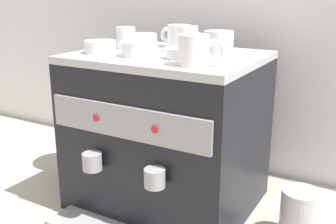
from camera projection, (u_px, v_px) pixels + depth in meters
The scene contains 15 objects.
ground_plane at pixel (168, 199), 1.37m from camera, with size 4.00×4.00×0.00m, color #9E998E.
tiled_backsplash_wall at pixel (219, 42), 1.55m from camera, with size 2.80×0.03×0.97m, color silver.
espresso_machine at pixel (167, 131), 1.30m from camera, with size 0.55×0.55×0.49m.
ceramic_cup_0 at pixel (218, 46), 1.10m from camera, with size 0.11×0.09×0.08m.
ceramic_cup_1 at pixel (220, 44), 1.20m from camera, with size 0.07×0.10×0.07m.
ceramic_cup_2 at pixel (195, 50), 1.03m from camera, with size 0.12×0.08×0.08m.
ceramic_cup_3 at pixel (187, 39), 1.24m from camera, with size 0.11×0.08×0.08m.
ceramic_cup_4 at pixel (126, 38), 1.33m from camera, with size 0.06×0.10×0.07m.
ceramic_cup_5 at pixel (178, 36), 1.35m from camera, with size 0.12×0.08×0.07m.
ceramic_bowl_0 at pixel (138, 49), 1.18m from camera, with size 0.10×0.10×0.04m.
ceramic_bowl_1 at pixel (100, 47), 1.24m from camera, with size 0.09×0.09×0.04m.
ceramic_bowl_2 at pixel (141, 39), 1.42m from camera, with size 0.11×0.11×0.04m.
ceramic_bowl_3 at pixel (182, 53), 1.14m from camera, with size 0.10×0.10×0.03m.
coffee_grinder at pixel (80, 119), 1.56m from camera, with size 0.18×0.18×0.40m.
milk_pitcher at pixel (299, 215), 1.14m from camera, with size 0.11×0.11×0.15m, color #B7B7BC.
Camera 1 is at (0.61, -1.06, 0.69)m, focal length 43.61 mm.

